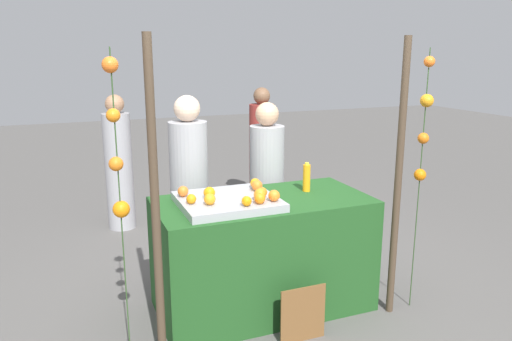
% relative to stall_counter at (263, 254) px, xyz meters
% --- Properties ---
extents(ground_plane, '(24.00, 24.00, 0.00)m').
position_rel_stall_counter_xyz_m(ground_plane, '(0.00, 0.00, -0.46)').
color(ground_plane, '#565451').
extents(stall_counter, '(1.68, 0.83, 0.92)m').
position_rel_stall_counter_xyz_m(stall_counter, '(0.00, 0.00, 0.00)').
color(stall_counter, '#1E4C1E').
rests_on(stall_counter, ground_plane).
extents(orange_tray, '(0.72, 0.66, 0.06)m').
position_rel_stall_counter_xyz_m(orange_tray, '(-0.31, -0.04, 0.49)').
color(orange_tray, '#9EA0A5').
rests_on(orange_tray, stall_counter).
extents(orange_0, '(0.08, 0.08, 0.08)m').
position_rel_stall_counter_xyz_m(orange_0, '(-0.01, 0.14, 0.56)').
color(orange_0, orange).
rests_on(orange_0, orange_tray).
extents(orange_1, '(0.09, 0.09, 0.09)m').
position_rel_stall_counter_xyz_m(orange_1, '(-0.03, 0.05, 0.56)').
color(orange_1, orange).
rests_on(orange_1, orange_tray).
extents(orange_2, '(0.08, 0.08, 0.08)m').
position_rel_stall_counter_xyz_m(orange_2, '(-0.61, 0.12, 0.56)').
color(orange_2, orange).
rests_on(orange_2, orange_tray).
extents(orange_3, '(0.08, 0.08, 0.08)m').
position_rel_stall_counter_xyz_m(orange_3, '(-0.48, -0.16, 0.56)').
color(orange_3, orange).
rests_on(orange_3, orange_tray).
extents(orange_4, '(0.07, 0.07, 0.07)m').
position_rel_stall_counter_xyz_m(orange_4, '(-0.25, -0.28, 0.55)').
color(orange_4, orange).
rests_on(orange_4, orange_tray).
extents(orange_5, '(0.07, 0.07, 0.07)m').
position_rel_stall_counter_xyz_m(orange_5, '(-0.60, -0.09, 0.55)').
color(orange_5, orange).
rests_on(orange_5, orange_tray).
extents(orange_6, '(0.08, 0.08, 0.08)m').
position_rel_stall_counter_xyz_m(orange_6, '(-0.14, -0.27, 0.56)').
color(orange_6, orange).
rests_on(orange_6, orange_tray).
extents(orange_7, '(0.08, 0.08, 0.08)m').
position_rel_stall_counter_xyz_m(orange_7, '(-0.06, -0.13, 0.56)').
color(orange_7, orange).
rests_on(orange_7, orange_tray).
extents(orange_8, '(0.09, 0.09, 0.09)m').
position_rel_stall_counter_xyz_m(orange_8, '(-0.44, -0.01, 0.56)').
color(orange_8, orange).
rests_on(orange_8, orange_tray).
extents(orange_9, '(0.09, 0.09, 0.09)m').
position_rel_stall_counter_xyz_m(orange_9, '(-0.11, -0.20, 0.56)').
color(orange_9, orange).
rests_on(orange_9, orange_tray).
extents(orange_10, '(0.09, 0.09, 0.09)m').
position_rel_stall_counter_xyz_m(orange_10, '(-0.02, -0.25, 0.56)').
color(orange_10, orange).
rests_on(orange_10, orange_tray).
extents(juice_bottle, '(0.06, 0.06, 0.24)m').
position_rel_stall_counter_xyz_m(juice_bottle, '(0.42, 0.09, 0.57)').
color(juice_bottle, orange).
rests_on(juice_bottle, stall_counter).
extents(chalkboard_sign, '(0.35, 0.03, 0.43)m').
position_rel_stall_counter_xyz_m(chalkboard_sign, '(0.07, -0.57, -0.25)').
color(chalkboard_sign, brown).
rests_on(chalkboard_sign, ground_plane).
extents(vendor_left, '(0.34, 0.34, 1.68)m').
position_rel_stall_counter_xyz_m(vendor_left, '(-0.41, 0.73, 0.33)').
color(vendor_left, '#99999E').
rests_on(vendor_left, ground_plane).
extents(vendor_right, '(0.32, 0.32, 1.60)m').
position_rel_stall_counter_xyz_m(vendor_right, '(0.33, 0.70, 0.29)').
color(vendor_right, '#99999E').
rests_on(vendor_right, ground_plane).
extents(crowd_person_0, '(0.32, 0.32, 1.57)m').
position_rel_stall_counter_xyz_m(crowd_person_0, '(-0.83, 2.35, 0.27)').
color(crowd_person_0, '#99999E').
rests_on(crowd_person_0, ground_plane).
extents(crowd_person_1, '(0.32, 0.32, 1.60)m').
position_rel_stall_counter_xyz_m(crowd_person_1, '(1.00, 2.45, 0.29)').
color(crowd_person_1, maroon).
rests_on(crowd_person_1, ground_plane).
extents(canopy_post_left, '(0.06, 0.06, 2.16)m').
position_rel_stall_counter_xyz_m(canopy_post_left, '(-0.92, -0.46, 0.62)').
color(canopy_post_left, '#473828').
rests_on(canopy_post_left, ground_plane).
extents(canopy_post_right, '(0.06, 0.06, 2.16)m').
position_rel_stall_counter_xyz_m(canopy_post_right, '(0.92, -0.46, 0.62)').
color(canopy_post_right, '#473828').
rests_on(canopy_post_right, ground_plane).
extents(garland_strand_left, '(0.11, 0.11, 2.07)m').
position_rel_stall_counter_xyz_m(garland_strand_left, '(-1.13, -0.48, 1.02)').
color(garland_strand_left, '#2D4C23').
rests_on(garland_strand_left, ground_plane).
extents(garland_strand_right, '(0.11, 0.10, 2.07)m').
position_rel_stall_counter_xyz_m(garland_strand_right, '(1.13, -0.45, 1.05)').
color(garland_strand_right, '#2D4C23').
rests_on(garland_strand_right, ground_plane).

